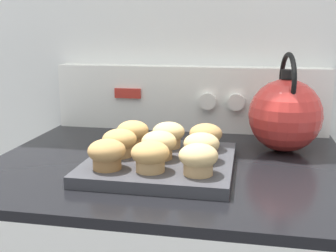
{
  "coord_description": "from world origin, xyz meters",
  "views": [
    {
      "loc": [
        0.16,
        -0.52,
        1.17
      ],
      "look_at": [
        0.0,
        0.29,
        0.97
      ],
      "focal_mm": 45.0,
      "sensor_mm": 36.0,
      "label": 1
    }
  ],
  "objects_px": {
    "muffin_r0_c2": "(198,159)",
    "muffin_r2_c2": "(206,136)",
    "muffin_r0_c0": "(107,154)",
    "muffin_r2_c1": "(169,134)",
    "muffin_r0_c1": "(150,156)",
    "muffin_r1_c0": "(120,142)",
    "muffin_r2_c0": "(133,133)",
    "muffin_pan": "(161,163)",
    "muffin_r1_c2": "(201,146)",
    "tea_kettle": "(285,114)",
    "muffin_r1_c1": "(159,144)"
  },
  "relations": [
    {
      "from": "muffin_r2_c0",
      "to": "muffin_r2_c1",
      "type": "distance_m",
      "value": 0.08
    },
    {
      "from": "muffin_r2_c0",
      "to": "muffin_r2_c1",
      "type": "xyz_separation_m",
      "value": [
        0.08,
        0.0,
        0.0
      ]
    },
    {
      "from": "muffin_pan",
      "to": "muffin_r0_c0",
      "type": "xyz_separation_m",
      "value": [
        -0.08,
        -0.08,
        0.04
      ]
    },
    {
      "from": "muffin_r0_c0",
      "to": "muffin_r2_c1",
      "type": "height_order",
      "value": "same"
    },
    {
      "from": "muffin_r1_c2",
      "to": "muffin_r1_c0",
      "type": "bearing_deg",
      "value": 179.88
    },
    {
      "from": "muffin_r0_c1",
      "to": "muffin_r0_c2",
      "type": "distance_m",
      "value": 0.09
    },
    {
      "from": "muffin_r2_c1",
      "to": "muffin_r2_c2",
      "type": "relative_size",
      "value": 1.0
    },
    {
      "from": "muffin_r0_c0",
      "to": "muffin_r2_c0",
      "type": "xyz_separation_m",
      "value": [
        0.0,
        0.16,
        0.0
      ]
    },
    {
      "from": "muffin_pan",
      "to": "muffin_r2_c2",
      "type": "height_order",
      "value": "muffin_r2_c2"
    },
    {
      "from": "muffin_r1_c0",
      "to": "muffin_r1_c1",
      "type": "relative_size",
      "value": 1.0
    },
    {
      "from": "muffin_r1_c1",
      "to": "muffin_r2_c1",
      "type": "relative_size",
      "value": 1.0
    },
    {
      "from": "muffin_r0_c0",
      "to": "muffin_r1_c0",
      "type": "bearing_deg",
      "value": 90.87
    },
    {
      "from": "muffin_r0_c1",
      "to": "muffin_r1_c0",
      "type": "relative_size",
      "value": 1.0
    },
    {
      "from": "muffin_r0_c1",
      "to": "muffin_r1_c0",
      "type": "height_order",
      "value": "same"
    },
    {
      "from": "muffin_r2_c2",
      "to": "tea_kettle",
      "type": "distance_m",
      "value": 0.2
    },
    {
      "from": "muffin_r0_c2",
      "to": "muffin_r2_c0",
      "type": "relative_size",
      "value": 1.0
    },
    {
      "from": "muffin_r2_c0",
      "to": "muffin_r0_c0",
      "type": "bearing_deg",
      "value": -91.3
    },
    {
      "from": "muffin_r0_c1",
      "to": "tea_kettle",
      "type": "height_order",
      "value": "tea_kettle"
    },
    {
      "from": "muffin_r1_c2",
      "to": "muffin_r2_c0",
      "type": "xyz_separation_m",
      "value": [
        -0.16,
        0.08,
        0.0
      ]
    },
    {
      "from": "muffin_pan",
      "to": "muffin_r2_c2",
      "type": "distance_m",
      "value": 0.12
    },
    {
      "from": "muffin_pan",
      "to": "muffin_r0_c1",
      "type": "height_order",
      "value": "muffin_r0_c1"
    },
    {
      "from": "muffin_r1_c1",
      "to": "muffin_r2_c0",
      "type": "distance_m",
      "value": 0.11
    },
    {
      "from": "muffin_r0_c2",
      "to": "muffin_r1_c0",
      "type": "distance_m",
      "value": 0.19
    },
    {
      "from": "muffin_r1_c1",
      "to": "muffin_r2_c2",
      "type": "distance_m",
      "value": 0.12
    },
    {
      "from": "muffin_r1_c0",
      "to": "muffin_r1_c2",
      "type": "xyz_separation_m",
      "value": [
        0.16,
        -0.0,
        0.0
      ]
    },
    {
      "from": "muffin_r0_c1",
      "to": "muffin_r2_c1",
      "type": "distance_m",
      "value": 0.16
    },
    {
      "from": "muffin_pan",
      "to": "muffin_r2_c0",
      "type": "xyz_separation_m",
      "value": [
        -0.08,
        0.08,
        0.04
      ]
    },
    {
      "from": "muffin_r2_c0",
      "to": "muffin_pan",
      "type": "bearing_deg",
      "value": -44.86
    },
    {
      "from": "muffin_r0_c1",
      "to": "muffin_pan",
      "type": "bearing_deg",
      "value": 88.39
    },
    {
      "from": "muffin_r0_c2",
      "to": "muffin_r2_c2",
      "type": "distance_m",
      "value": 0.16
    },
    {
      "from": "muffin_r0_c1",
      "to": "muffin_r1_c0",
      "type": "bearing_deg",
      "value": 136.08
    },
    {
      "from": "muffin_r1_c1",
      "to": "muffin_r0_c0",
      "type": "bearing_deg",
      "value": -134.95
    },
    {
      "from": "tea_kettle",
      "to": "muffin_r1_c2",
      "type": "bearing_deg",
      "value": -132.96
    },
    {
      "from": "muffin_r2_c2",
      "to": "tea_kettle",
      "type": "relative_size",
      "value": 0.31
    },
    {
      "from": "muffin_r0_c2",
      "to": "tea_kettle",
      "type": "bearing_deg",
      "value": 57.7
    },
    {
      "from": "muffin_r0_c0",
      "to": "muffin_r1_c2",
      "type": "height_order",
      "value": "same"
    },
    {
      "from": "muffin_r2_c0",
      "to": "muffin_r1_c2",
      "type": "bearing_deg",
      "value": -26.78
    },
    {
      "from": "muffin_r2_c1",
      "to": "muffin_r0_c2",
      "type": "bearing_deg",
      "value": -62.53
    },
    {
      "from": "muffin_r2_c0",
      "to": "muffin_r2_c2",
      "type": "distance_m",
      "value": 0.16
    },
    {
      "from": "muffin_pan",
      "to": "tea_kettle",
      "type": "bearing_deg",
      "value": 35.66
    },
    {
      "from": "muffin_r2_c1",
      "to": "muffin_r0_c0",
      "type": "bearing_deg",
      "value": -116.96
    },
    {
      "from": "tea_kettle",
      "to": "muffin_r2_c0",
      "type": "bearing_deg",
      "value": -163.09
    },
    {
      "from": "muffin_r1_c0",
      "to": "muffin_r2_c2",
      "type": "relative_size",
      "value": 1.0
    },
    {
      "from": "muffin_r2_c2",
      "to": "muffin_r2_c0",
      "type": "bearing_deg",
      "value": -179.67
    },
    {
      "from": "muffin_pan",
      "to": "muffin_r1_c2",
      "type": "distance_m",
      "value": 0.09
    },
    {
      "from": "muffin_r0_c2",
      "to": "muffin_r1_c0",
      "type": "relative_size",
      "value": 1.0
    },
    {
      "from": "muffin_r1_c2",
      "to": "muffin_r2_c2",
      "type": "xyz_separation_m",
      "value": [
        -0.0,
        0.08,
        0.0
      ]
    },
    {
      "from": "muffin_r0_c0",
      "to": "muffin_r0_c1",
      "type": "bearing_deg",
      "value": 1.87
    },
    {
      "from": "muffin_r0_c0",
      "to": "muffin_r2_c0",
      "type": "height_order",
      "value": "same"
    },
    {
      "from": "muffin_r2_c2",
      "to": "muffin_pan",
      "type": "bearing_deg",
      "value": -135.31
    }
  ]
}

